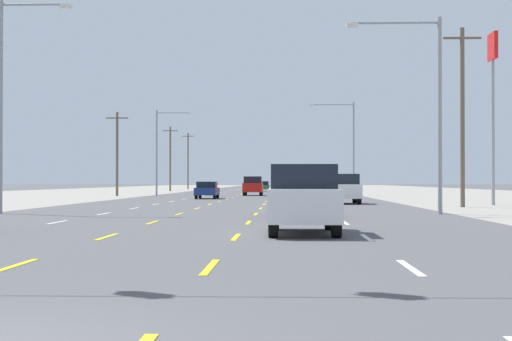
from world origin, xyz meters
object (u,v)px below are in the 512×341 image
object	(u,v)px
suv_inner_right_near	(303,198)
suv_far_right_midfar	(344,188)
sedan_inner_right_farther	(288,189)
sedan_inner_right_mid	(301,199)
streetlight_right_row_1	(349,141)
streetlight_right_row_0	(429,98)
hatchback_inner_right_distant_a	(288,187)
pole_sign_right_row_1	(493,79)
sedan_inner_left_far	(207,190)
suv_center_turn_farthest	(253,186)
streetlight_left_row_1	(160,146)
streetlight_left_row_0	(7,92)
sedan_center_turn_distant_b	(263,186)

from	to	relation	value
suv_inner_right_near	suv_far_right_midfar	distance (m)	30.64
suv_far_right_midfar	sedan_inner_right_farther	xyz separation A→B (m)	(-3.65, 18.42, -0.27)
suv_inner_right_near	sedan_inner_right_mid	bearing A→B (deg)	89.18
suv_far_right_midfar	streetlight_right_row_1	xyz separation A→B (m)	(2.60, 28.88, 4.61)
streetlight_right_row_0	streetlight_right_row_1	size ratio (longest dim) A/B	0.94
suv_far_right_midfar	hatchback_inner_right_distant_a	bearing A→B (deg)	93.85
sedan_inner_right_farther	pole_sign_right_row_1	distance (m)	25.79
sedan_inner_left_far	streetlight_right_row_1	distance (m)	20.00
sedan_inner_right_mid	suv_far_right_midfar	world-z (taller)	suv_far_right_midfar
suv_inner_right_near	streetlight_right_row_0	xyz separation A→B (m)	(6.07, 13.69, 4.26)
streetlight_right_row_0	suv_inner_right_near	bearing A→B (deg)	-113.93
suv_far_right_midfar	suv_center_turn_farthest	size ratio (longest dim) A/B	1.00
suv_far_right_midfar	streetlight_left_row_1	bearing A→B (deg)	120.18
hatchback_inner_right_distant_a	pole_sign_right_row_1	world-z (taller)	pole_sign_right_row_1
sedan_inner_left_far	streetlight_right_row_0	xyz separation A→B (m)	(13.21, -31.41, 4.53)
sedan_inner_right_mid	suv_far_right_midfar	distance (m)	20.61
streetlight_right_row_1	sedan_inner_left_far	bearing A→B (deg)	-132.77
sedan_inner_right_mid	hatchback_inner_right_distant_a	distance (m)	71.76
streetlight_right_row_0	sedan_inner_left_far	bearing A→B (deg)	112.81
suv_inner_right_near	streetlight_left_row_0	size ratio (longest dim) A/B	0.49
suv_far_right_midfar	streetlight_left_row_0	distance (m)	24.24
sedan_inner_left_far	pole_sign_right_row_1	world-z (taller)	pole_sign_right_row_1
sedan_inner_left_far	streetlight_left_row_0	size ratio (longest dim) A/B	0.45
hatchback_inner_right_distant_a	streetlight_right_row_1	world-z (taller)	streetlight_right_row_1
suv_inner_right_near	sedan_inner_right_farther	world-z (taller)	suv_inner_right_near
suv_far_right_midfar	sedan_inner_right_mid	bearing A→B (deg)	-99.17
suv_center_turn_farthest	pole_sign_right_row_1	world-z (taller)	pole_sign_right_row_1
sedan_inner_left_far	streetlight_right_row_0	world-z (taller)	streetlight_right_row_0
pole_sign_right_row_1	streetlight_left_row_0	world-z (taller)	pole_sign_right_row_1
hatchback_inner_right_distant_a	streetlight_left_row_1	distance (m)	26.55
hatchback_inner_right_distant_a	streetlight_right_row_1	size ratio (longest dim) A/B	0.41
pole_sign_right_row_1	streetlight_left_row_1	distance (m)	41.03
suv_center_turn_farthest	streetlight_right_row_1	distance (m)	10.88
sedan_inner_left_far	streetlight_right_row_0	distance (m)	34.37
suv_center_turn_farthest	sedan_inner_right_mid	bearing A→B (deg)	-85.49
suv_inner_right_near	sedan_inner_left_far	world-z (taller)	suv_inner_right_near
sedan_inner_right_mid	sedan_inner_left_far	bearing A→B (deg)	101.75
streetlight_left_row_0	streetlight_right_row_1	bearing A→B (deg)	66.88
sedan_inner_right_farther	hatchback_inner_right_distant_a	distance (m)	33.00
streetlight_right_row_1	sedan_inner_right_farther	bearing A→B (deg)	-120.89
suv_inner_right_near	sedan_inner_right_mid	size ratio (longest dim) A/B	1.09
streetlight_left_row_0	streetlight_left_row_1	size ratio (longest dim) A/B	1.13
hatchback_inner_right_distant_a	sedan_center_turn_distant_b	distance (m)	12.12
suv_inner_right_near	sedan_inner_right_farther	distance (m)	48.88
sedan_inner_right_mid	sedan_inner_left_far	world-z (taller)	same
suv_center_turn_farthest	pole_sign_right_row_1	distance (m)	36.95
streetlight_left_row_1	streetlight_right_row_1	world-z (taller)	streetlight_right_row_1
suv_inner_right_near	suv_center_turn_farthest	world-z (taller)	same
sedan_center_turn_distant_b	sedan_inner_right_mid	bearing A→B (deg)	-87.39
suv_center_turn_farthest	streetlight_left_row_1	world-z (taller)	streetlight_left_row_1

